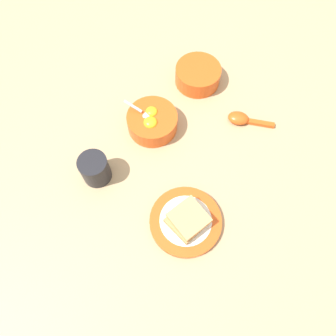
{
  "coord_description": "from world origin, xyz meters",
  "views": [
    {
      "loc": [
        0.29,
        0.37,
        0.8
      ],
      "look_at": [
        0.08,
        0.08,
        0.02
      ],
      "focal_mm": 35.0,
      "sensor_mm": 36.0,
      "label": 1
    }
  ],
  "objects_px": {
    "toast_sandwich": "(187,220)",
    "drinking_cup": "(95,169)",
    "egg_bowl": "(152,121)",
    "toast_plate": "(186,221)",
    "congee_bowl": "(198,75)",
    "soup_spoon": "(242,119)"
  },
  "relations": [
    {
      "from": "soup_spoon",
      "to": "egg_bowl",
      "type": "bearing_deg",
      "value": -32.0
    },
    {
      "from": "congee_bowl",
      "to": "egg_bowl",
      "type": "bearing_deg",
      "value": 14.83
    },
    {
      "from": "toast_sandwich",
      "to": "congee_bowl",
      "type": "bearing_deg",
      "value": -131.68
    },
    {
      "from": "egg_bowl",
      "to": "drinking_cup",
      "type": "bearing_deg",
      "value": 10.57
    },
    {
      "from": "congee_bowl",
      "to": "soup_spoon",
      "type": "bearing_deg",
      "value": 93.56
    },
    {
      "from": "toast_plate",
      "to": "soup_spoon",
      "type": "xyz_separation_m",
      "value": [
        -0.31,
        -0.14,
        0.0
      ]
    },
    {
      "from": "egg_bowl",
      "to": "drinking_cup",
      "type": "relative_size",
      "value": 1.73
    },
    {
      "from": "congee_bowl",
      "to": "drinking_cup",
      "type": "bearing_deg",
      "value": 12.72
    },
    {
      "from": "toast_sandwich",
      "to": "drinking_cup",
      "type": "xyz_separation_m",
      "value": [
        0.11,
        -0.24,
        0.01
      ]
    },
    {
      "from": "soup_spoon",
      "to": "congee_bowl",
      "type": "height_order",
      "value": "congee_bowl"
    },
    {
      "from": "toast_plate",
      "to": "toast_sandwich",
      "type": "relative_size",
      "value": 1.97
    },
    {
      "from": "drinking_cup",
      "to": "egg_bowl",
      "type": "bearing_deg",
      "value": -169.43
    },
    {
      "from": "toast_plate",
      "to": "soup_spoon",
      "type": "distance_m",
      "value": 0.34
    },
    {
      "from": "egg_bowl",
      "to": "drinking_cup",
      "type": "distance_m",
      "value": 0.21
    },
    {
      "from": "egg_bowl",
      "to": "toast_sandwich",
      "type": "bearing_deg",
      "value": 71.39
    },
    {
      "from": "egg_bowl",
      "to": "toast_plate",
      "type": "xyz_separation_m",
      "value": [
        0.09,
        0.28,
        -0.02
      ]
    },
    {
      "from": "toast_plate",
      "to": "congee_bowl",
      "type": "distance_m",
      "value": 0.45
    },
    {
      "from": "congee_bowl",
      "to": "drinking_cup",
      "type": "distance_m",
      "value": 0.42
    },
    {
      "from": "congee_bowl",
      "to": "toast_plate",
      "type": "bearing_deg",
      "value": 47.9
    },
    {
      "from": "toast_sandwich",
      "to": "drinking_cup",
      "type": "height_order",
      "value": "drinking_cup"
    },
    {
      "from": "egg_bowl",
      "to": "drinking_cup",
      "type": "height_order",
      "value": "egg_bowl"
    },
    {
      "from": "toast_sandwich",
      "to": "congee_bowl",
      "type": "xyz_separation_m",
      "value": [
        -0.3,
        -0.34,
        -0.0
      ]
    }
  ]
}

